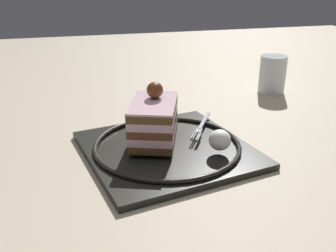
% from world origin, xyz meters
% --- Properties ---
extents(ground_plane, '(2.40, 2.40, 0.00)m').
position_xyz_m(ground_plane, '(0.00, 0.00, 0.00)').
color(ground_plane, '#B5A58B').
extents(dessert_plate, '(0.28, 0.28, 0.02)m').
position_xyz_m(dessert_plate, '(-0.00, 0.02, 0.01)').
color(dessert_plate, black).
rests_on(dessert_plate, ground_plane).
extents(cake_slice, '(0.13, 0.10, 0.09)m').
position_xyz_m(cake_slice, '(0.02, 0.04, 0.05)').
color(cake_slice, brown).
rests_on(cake_slice, dessert_plate).
extents(whipped_cream_dollop, '(0.03, 0.03, 0.03)m').
position_xyz_m(whipped_cream_dollop, '(-0.04, -0.05, 0.03)').
color(whipped_cream_dollop, white).
rests_on(whipped_cream_dollop, dessert_plate).
extents(fork, '(0.11, 0.07, 0.00)m').
position_xyz_m(fork, '(0.04, -0.05, 0.02)').
color(fork, silver).
rests_on(fork, dessert_plate).
extents(drink_glass_near, '(0.06, 0.06, 0.09)m').
position_xyz_m(drink_glass_near, '(0.24, -0.30, 0.04)').
color(drink_glass_near, silver).
rests_on(drink_glass_near, ground_plane).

